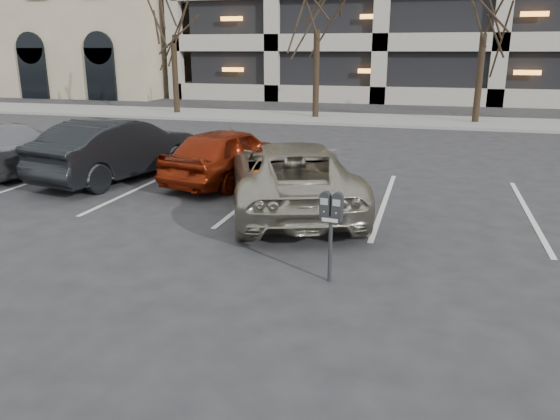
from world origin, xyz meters
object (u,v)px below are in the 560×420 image
(parking_meter, at_px, (331,215))
(suv_silver, at_px, (292,176))
(car_dark, at_px, (118,149))
(car_red, at_px, (228,154))
(car_silver, at_px, (8,150))

(parking_meter, relative_size, suv_silver, 0.23)
(car_dark, bearing_deg, suv_silver, 175.14)
(car_red, bearing_deg, car_dark, 20.56)
(suv_silver, xyz_separation_m, car_red, (-2.08, 1.94, -0.02))
(suv_silver, relative_size, car_red, 1.38)
(parking_meter, height_order, car_dark, car_dark)
(parking_meter, xyz_separation_m, suv_silver, (-1.37, 3.26, -0.27))
(parking_meter, distance_m, car_red, 6.25)
(parking_meter, distance_m, car_silver, 9.86)
(car_red, distance_m, car_dark, 2.77)
(parking_meter, bearing_deg, car_dark, 149.44)
(parking_meter, relative_size, car_silver, 0.26)
(car_red, height_order, car_dark, car_dark)
(parking_meter, xyz_separation_m, car_silver, (-8.92, 4.19, -0.26))
(car_red, xyz_separation_m, car_silver, (-5.47, -1.01, 0.03))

